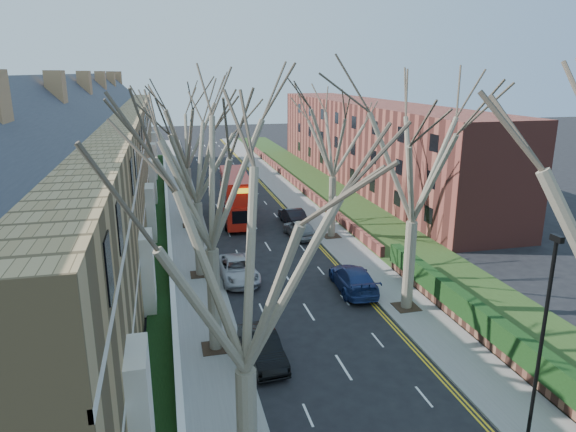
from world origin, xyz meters
TOP-DOWN VIEW (x-y plane):
  - ground at (0.00, 0.00)m, footprint 240.00×240.00m
  - pavement_left at (-6.00, 39.00)m, footprint 3.00×102.00m
  - pavement_right at (6.00, 39.00)m, footprint 3.00×102.00m
  - terrace_left at (-13.65, 31.00)m, footprint 9.70×78.00m
  - flats_right at (17.46, 43.00)m, footprint 13.97×54.00m
  - wall_hedge_right at (7.70, 2.00)m, footprint 0.70×24.00m
  - front_wall_left at (-7.65, 31.00)m, footprint 0.30×78.00m
  - grass_verge_right at (10.50, 39.00)m, footprint 6.00×102.00m
  - lamp_post at (5.00, -3.50)m, footprint 0.18×0.50m
  - tree_left_near at (-5.70, -4.00)m, footprint 9.80×9.80m
  - tree_left_mid at (-5.70, 6.00)m, footprint 10.50×10.50m
  - tree_left_far at (-5.70, 16.00)m, footprint 10.15×10.15m
  - tree_left_dist at (-5.70, 28.00)m, footprint 10.50×10.50m
  - tree_right_mid at (5.70, 8.00)m, footprint 10.50×10.50m
  - tree_right_far at (5.70, 22.00)m, footprint 10.15×10.15m
  - double_decker_bus at (-1.34, 29.33)m, footprint 3.03×10.34m
  - car_left_mid at (-3.63, 4.47)m, footprint 1.87×4.48m
  - car_left_far at (-3.32, 14.85)m, footprint 2.66×5.32m
  - car_right_near at (3.62, 11.35)m, footprint 2.55×5.53m
  - car_right_mid at (3.13, 22.75)m, footprint 2.35×4.57m
  - car_right_far at (3.49, 26.67)m, footprint 1.79×4.66m

SIDE VIEW (x-z plane):
  - ground at x=0.00m, z-range 0.00..0.00m
  - pavement_left at x=-6.00m, z-range 0.00..0.12m
  - pavement_right at x=6.00m, z-range 0.00..0.12m
  - grass_verge_right at x=10.50m, z-range 0.12..0.18m
  - front_wall_left at x=-7.65m, z-range 0.12..1.12m
  - car_left_mid at x=-3.63m, z-range 0.00..1.44m
  - car_left_far at x=-3.32m, z-range 0.00..1.45m
  - car_right_mid at x=3.13m, z-range 0.00..1.49m
  - car_right_far at x=3.49m, z-range 0.00..1.52m
  - car_right_near at x=3.62m, z-range 0.00..1.56m
  - wall_hedge_right at x=7.70m, z-range 0.22..2.02m
  - double_decker_bus at x=-1.34m, z-range -0.04..4.26m
  - lamp_post at x=5.00m, z-range 0.51..8.62m
  - flats_right at x=17.46m, z-range -0.02..9.98m
  - terrace_left at x=-13.65m, z-range -1.27..12.33m
  - tree_left_near at x=-5.70m, z-range 2.06..15.79m
  - tree_left_far at x=-5.70m, z-range 2.13..16.35m
  - tree_right_far at x=5.70m, z-range 2.13..16.35m
  - tree_left_mid at x=-5.70m, z-range 2.20..16.91m
  - tree_right_mid at x=5.70m, z-range 2.20..16.91m
  - tree_left_dist at x=-5.70m, z-range 2.20..16.91m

